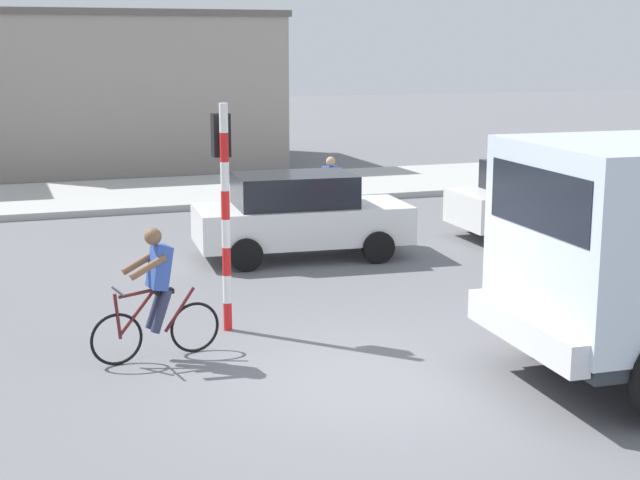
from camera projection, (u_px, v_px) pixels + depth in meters
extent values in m
plane|color=slate|center=(355.00, 379.00, 11.36)|extent=(120.00, 120.00, 0.00)
cube|color=#ADADA8|center=(152.00, 194.00, 24.91)|extent=(80.00, 5.00, 0.16)
cube|color=silver|center=(524.00, 330.00, 10.63)|extent=(0.35, 2.38, 0.36)
cube|color=black|center=(542.00, 199.00, 10.37)|extent=(0.22, 2.13, 0.70)
torus|color=black|center=(549.00, 313.00, 12.19)|extent=(1.11, 0.29, 1.10)
cylinder|color=red|center=(549.00, 313.00, 12.19)|extent=(0.51, 0.32, 0.50)
torus|color=black|center=(117.00, 339.00, 11.78)|extent=(0.68, 0.15, 0.68)
torus|color=black|center=(195.00, 327.00, 12.28)|extent=(0.68, 0.15, 0.68)
cylinder|color=#591E1E|center=(142.00, 292.00, 11.83)|extent=(0.60, 0.14, 0.09)
cylinder|color=#591E1E|center=(138.00, 312.00, 11.85)|extent=(0.51, 0.13, 0.57)
cylinder|color=#591E1E|center=(180.00, 310.00, 12.13)|extent=(0.44, 0.12, 0.57)
cylinder|color=#591E1E|center=(118.00, 316.00, 11.73)|extent=(0.10, 0.06, 0.59)
cylinder|color=black|center=(118.00, 292.00, 11.68)|extent=(0.11, 0.50, 0.03)
cube|color=black|center=(164.00, 291.00, 11.98)|extent=(0.26, 0.16, 0.06)
cube|color=#3351A8|center=(159.00, 267.00, 11.89)|extent=(0.34, 0.36, 0.59)
sphere|color=brown|center=(153.00, 236.00, 11.77)|extent=(0.22, 0.22, 0.22)
cylinder|color=#2D334C|center=(161.00, 311.00, 11.90)|extent=(0.32, 0.17, 0.57)
cylinder|color=brown|center=(148.00, 267.00, 11.64)|extent=(0.50, 0.17, 0.29)
cylinder|color=#2D334C|center=(156.00, 308.00, 12.07)|extent=(0.32, 0.17, 0.57)
cylinder|color=brown|center=(140.00, 262.00, 11.92)|extent=(0.50, 0.17, 0.29)
cylinder|color=red|center=(228.00, 316.00, 13.27)|extent=(0.12, 0.12, 0.40)
cylinder|color=white|center=(227.00, 289.00, 13.19)|extent=(0.12, 0.12, 0.40)
cylinder|color=red|center=(227.00, 261.00, 13.11)|extent=(0.12, 0.12, 0.40)
cylinder|color=white|center=(226.00, 233.00, 13.02)|extent=(0.12, 0.12, 0.40)
cylinder|color=red|center=(225.00, 205.00, 12.94)|extent=(0.12, 0.12, 0.40)
cylinder|color=white|center=(225.00, 176.00, 12.86)|extent=(0.12, 0.12, 0.40)
cylinder|color=red|center=(224.00, 147.00, 12.78)|extent=(0.12, 0.12, 0.40)
cylinder|color=white|center=(224.00, 118.00, 12.70)|extent=(0.12, 0.12, 0.40)
cube|color=black|center=(221.00, 135.00, 12.91)|extent=(0.24, 0.20, 0.60)
sphere|color=orange|center=(219.00, 134.00, 13.02)|extent=(0.14, 0.14, 0.14)
cube|color=white|center=(547.00, 206.00, 19.69)|extent=(4.03, 1.78, 0.70)
cube|color=black|center=(542.00, 175.00, 19.51)|extent=(2.23, 1.49, 0.60)
cylinder|color=black|center=(574.00, 212.00, 20.93)|extent=(0.60, 0.19, 0.60)
cylinder|color=black|center=(621.00, 226.00, 19.35)|extent=(0.60, 0.19, 0.60)
cylinder|color=black|center=(475.00, 219.00, 20.16)|extent=(0.60, 0.19, 0.60)
cylinder|color=black|center=(515.00, 233.00, 18.59)|extent=(0.60, 0.19, 0.60)
cube|color=white|center=(302.00, 223.00, 17.74)|extent=(4.12, 2.02, 0.70)
cube|color=black|center=(294.00, 190.00, 17.57)|extent=(2.31, 1.62, 0.60)
cylinder|color=black|center=(352.00, 230.00, 18.93)|extent=(0.61, 0.23, 0.60)
cylinder|color=black|center=(378.00, 247.00, 17.32)|extent=(0.61, 0.23, 0.60)
cylinder|color=black|center=(230.00, 236.00, 18.30)|extent=(0.61, 0.23, 0.60)
cylinder|color=black|center=(246.00, 255.00, 16.70)|extent=(0.61, 0.23, 0.60)
cylinder|color=#2D334C|center=(331.00, 212.00, 20.28)|extent=(0.22, 0.22, 0.85)
cube|color=#3351A8|center=(331.00, 179.00, 20.13)|extent=(0.34, 0.22, 0.56)
sphere|color=tan|center=(331.00, 161.00, 20.05)|extent=(0.20, 0.20, 0.20)
cube|color=#9E9389|center=(129.00, 92.00, 31.52)|extent=(9.00, 7.31, 4.81)
cube|color=#5E5852|center=(126.00, 15.00, 31.01)|extent=(9.18, 7.46, 0.20)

